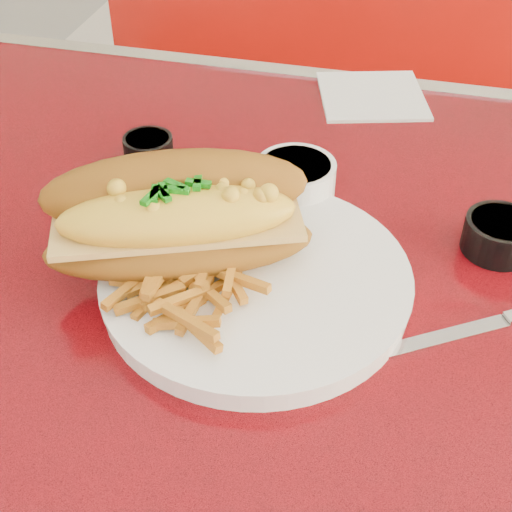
% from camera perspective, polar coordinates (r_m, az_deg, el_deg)
% --- Properties ---
extents(diner_table, '(1.23, 0.83, 0.77)m').
position_cam_1_polar(diner_table, '(0.79, 1.18, -9.52)').
color(diner_table, red).
rests_on(diner_table, ground).
extents(booth_bench_far, '(1.20, 0.51, 0.90)m').
position_cam_1_polar(booth_bench_far, '(1.60, 7.69, 4.76)').
color(booth_bench_far, '#A8130B').
rests_on(booth_bench_far, ground).
extents(dinner_plate, '(0.29, 0.29, 0.02)m').
position_cam_1_polar(dinner_plate, '(0.64, 0.00, -1.98)').
color(dinner_plate, white).
rests_on(dinner_plate, diner_table).
extents(mac_hoagie, '(0.26, 0.19, 0.11)m').
position_cam_1_polar(mac_hoagie, '(0.63, -6.32, 3.15)').
color(mac_hoagie, '#8E5717').
rests_on(mac_hoagie, dinner_plate).
extents(fries_pile, '(0.13, 0.13, 0.03)m').
position_cam_1_polar(fries_pile, '(0.61, -5.92, -2.23)').
color(fries_pile, orange).
rests_on(fries_pile, dinner_plate).
extents(fork, '(0.04, 0.14, 0.00)m').
position_cam_1_polar(fork, '(0.69, -3.26, 2.54)').
color(fork, silver).
rests_on(fork, dinner_plate).
extents(gravy_ramekin, '(0.11, 0.11, 0.05)m').
position_cam_1_polar(gravy_ramekin, '(0.74, 3.18, 6.01)').
color(gravy_ramekin, white).
rests_on(gravy_ramekin, diner_table).
extents(sauce_cup_left, '(0.06, 0.06, 0.03)m').
position_cam_1_polar(sauce_cup_left, '(0.82, -8.61, 8.58)').
color(sauce_cup_left, black).
rests_on(sauce_cup_left, diner_table).
extents(sauce_cup_right, '(0.08, 0.08, 0.03)m').
position_cam_1_polar(sauce_cup_right, '(0.72, 18.92, 1.69)').
color(sauce_cup_right, black).
rests_on(sauce_cup_right, diner_table).
extents(knife, '(0.16, 0.11, 0.01)m').
position_cam_1_polar(knife, '(0.65, 18.72, -5.04)').
color(knife, silver).
rests_on(knife, diner_table).
extents(paper_napkin, '(0.16, 0.16, 0.00)m').
position_cam_1_polar(paper_napkin, '(0.96, 9.27, 12.54)').
color(paper_napkin, white).
rests_on(paper_napkin, diner_table).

